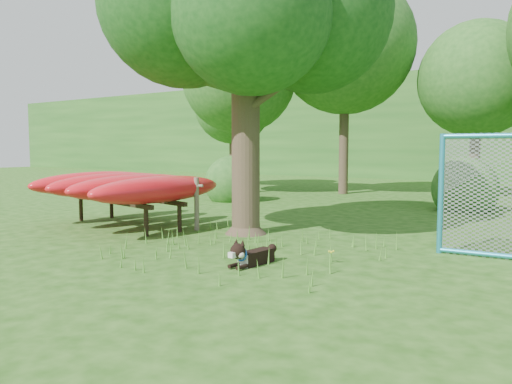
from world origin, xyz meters
The scene contains 12 objects.
ground centered at (0.00, 0.00, 0.00)m, with size 80.00×80.00×0.00m, color #1B470E.
wooden_post centered at (-2.02, 2.25, 0.59)m, with size 0.31×0.13×1.12m.
kayak_rack centered at (-3.71, 1.82, 0.90)m, with size 3.77×4.05×1.18m.
husky_dog centered at (0.76, 0.21, 0.15)m, with size 0.31×0.98×0.44m.
wildflower_clump centered at (1.69, 1.00, 0.17)m, with size 0.10×0.08×0.21m.
bg_tree_a centered at (-6.50, 10.00, 4.48)m, with size 4.40×4.40×6.70m.
bg_tree_b centered at (-3.00, 12.00, 5.61)m, with size 5.20×5.20×8.22m.
bg_tree_c centered at (1.50, 13.00, 4.11)m, with size 4.00×4.00×6.12m.
bg_tree_f centered at (-9.00, 13.00, 3.73)m, with size 3.60×3.60×5.55m.
shrub_left centered at (-5.00, 7.50, 0.00)m, with size 1.80×1.80×1.80m, color #23581C.
shrub_mid centered at (2.00, 9.00, 0.00)m, with size 1.80×1.80×1.80m, color #23581C.
wooded_hillside centered at (0.00, 28.00, 3.00)m, with size 80.00×12.00×6.00m, color #23581C.
Camera 1 is at (4.88, -5.77, 1.73)m, focal length 35.00 mm.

